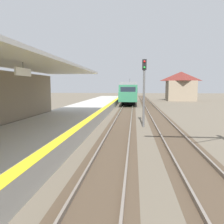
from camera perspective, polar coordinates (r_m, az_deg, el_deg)
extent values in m
cube|color=#B7B5AD|center=(14.26, -16.61, -4.63)|extent=(5.00, 80.00, 0.90)
cube|color=yellow|center=(13.49, -7.79, -3.09)|extent=(0.50, 80.00, 0.01)
cube|color=white|center=(11.09, -21.88, 9.55)|extent=(0.08, 1.40, 0.36)
cylinder|color=#333333|center=(11.12, -21.95, 11.17)|extent=(0.03, 0.03, 0.27)
cube|color=#4C3D2D|center=(17.25, 2.38, -3.95)|extent=(2.34, 120.00, 0.01)
cube|color=slate|center=(17.29, 0.00, -3.65)|extent=(0.08, 120.00, 0.15)
cube|color=slate|center=(17.20, 4.78, -3.73)|extent=(0.08, 120.00, 0.15)
cube|color=#4C3D2D|center=(17.38, 13.67, -4.05)|extent=(2.34, 120.00, 0.01)
cube|color=slate|center=(17.29, 11.31, -3.78)|extent=(0.08, 120.00, 0.15)
cube|color=slate|center=(17.48, 16.02, -3.79)|extent=(0.08, 120.00, 0.15)
cube|color=#286647|center=(43.37, 4.48, 5.14)|extent=(2.90, 18.00, 2.70)
cube|color=slate|center=(43.36, 4.49, 7.21)|extent=(2.67, 18.00, 0.44)
cube|color=black|center=(34.34, 4.13, 5.44)|extent=(2.32, 0.06, 1.21)
cube|color=#286647|center=(33.59, 4.08, 3.92)|extent=(2.78, 1.60, 1.49)
cube|color=black|center=(43.35, 6.42, 5.65)|extent=(0.04, 15.84, 0.86)
cylinder|color=#333333|center=(46.97, 4.60, 7.98)|extent=(0.06, 0.06, 0.90)
cube|color=black|center=(37.61, 4.25, 2.31)|extent=(2.17, 2.20, 0.72)
cube|color=black|center=(49.28, 4.62, 3.32)|extent=(2.17, 2.20, 0.72)
cylinder|color=#4C4C4C|center=(17.28, 8.19, 3.35)|extent=(0.16, 0.16, 4.40)
cube|color=black|center=(17.33, 8.33, 11.96)|extent=(0.32, 0.24, 0.80)
sphere|color=red|center=(17.22, 8.37, 12.73)|extent=(0.16, 0.16, 0.16)
sphere|color=green|center=(17.18, 8.34, 11.27)|extent=(0.16, 0.16, 0.16)
cube|color=#7F705B|center=(51.55, 17.26, 5.23)|extent=(6.00, 4.80, 4.40)
pyramid|color=maroon|center=(51.59, 17.38, 8.79)|extent=(6.60, 5.28, 2.00)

